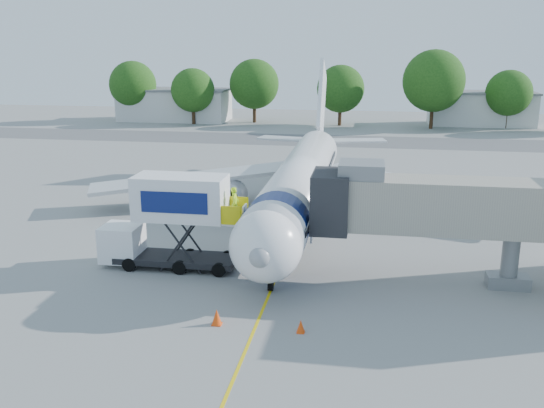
% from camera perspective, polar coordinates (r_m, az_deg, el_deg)
% --- Properties ---
extents(ground, '(160.00, 160.00, 0.00)m').
position_cam_1_polar(ground, '(41.32, 2.05, -3.03)').
color(ground, gray).
rests_on(ground, ground).
extents(guidance_line, '(0.15, 70.00, 0.01)m').
position_cam_1_polar(guidance_line, '(41.32, 2.05, -3.02)').
color(guidance_line, yellow).
rests_on(guidance_line, ground).
extents(taxiway_strip, '(120.00, 10.00, 0.01)m').
position_cam_1_polar(taxiway_strip, '(82.14, 5.82, 5.94)').
color(taxiway_strip, '#59595B').
rests_on(taxiway_strip, ground).
extents(aircraft, '(34.17, 37.73, 11.35)m').
position_cam_1_polar(aircraft, '(44.49, 2.76, 2.21)').
color(aircraft, white).
rests_on(aircraft, ground).
extents(jet_bridge, '(13.90, 3.20, 6.60)m').
position_cam_1_polar(jet_bridge, '(33.22, 14.34, -0.18)').
color(jet_bridge, '#9E9987').
rests_on(jet_bridge, ground).
extents(catering_hiloader, '(8.50, 2.44, 5.50)m').
position_cam_1_polar(catering_hiloader, '(35.33, -9.52, -1.68)').
color(catering_hiloader, black).
rests_on(catering_hiloader, ground).
extents(ground_tug, '(3.50, 2.40, 1.28)m').
position_cam_1_polar(ground_tug, '(23.18, -4.31, -16.48)').
color(ground_tug, white).
rests_on(ground_tug, ground).
extents(safety_cone_a, '(0.39, 0.39, 0.62)m').
position_cam_1_polar(safety_cone_a, '(28.03, 2.72, -11.43)').
color(safety_cone_a, '#EA430C').
rests_on(safety_cone_a, ground).
extents(safety_cone_b, '(0.48, 0.48, 0.77)m').
position_cam_1_polar(safety_cone_b, '(28.79, -5.22, -10.57)').
color(safety_cone_b, '#EA430C').
rests_on(safety_cone_b, ground).
extents(outbuilding_left, '(18.40, 8.40, 5.30)m').
position_cam_1_polar(outbuilding_left, '(104.81, -9.14, 9.24)').
color(outbuilding_left, silver).
rests_on(outbuilding_left, ground).
extents(outbuilding_right, '(16.40, 7.40, 5.30)m').
position_cam_1_polar(outbuilding_right, '(102.93, 19.05, 8.52)').
color(outbuilding_right, silver).
rests_on(outbuilding_right, ground).
extents(tree_a, '(7.76, 7.76, 9.89)m').
position_cam_1_polar(tree_a, '(104.99, -12.97, 10.89)').
color(tree_a, '#382314').
rests_on(tree_a, ground).
extents(tree_b, '(6.96, 6.96, 8.88)m').
position_cam_1_polar(tree_b, '(99.26, -7.47, 10.57)').
color(tree_b, '#382314').
rests_on(tree_b, ground).
extents(tree_c, '(8.05, 8.05, 10.27)m').
position_cam_1_polar(tree_c, '(100.37, -1.68, 11.22)').
color(tree_c, '#382314').
rests_on(tree_c, ground).
extents(tree_d, '(7.42, 7.42, 9.46)m').
position_cam_1_polar(tree_d, '(97.18, 6.47, 10.72)').
color(tree_d, '#382314').
rests_on(tree_d, ground).
extents(tree_e, '(9.29, 9.29, 11.85)m').
position_cam_1_polar(tree_e, '(95.93, 14.99, 11.13)').
color(tree_e, '#382314').
rests_on(tree_e, ground).
extents(tree_f, '(6.93, 6.93, 8.83)m').
position_cam_1_polar(tree_f, '(100.15, 21.40, 9.71)').
color(tree_f, '#382314').
rests_on(tree_f, ground).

